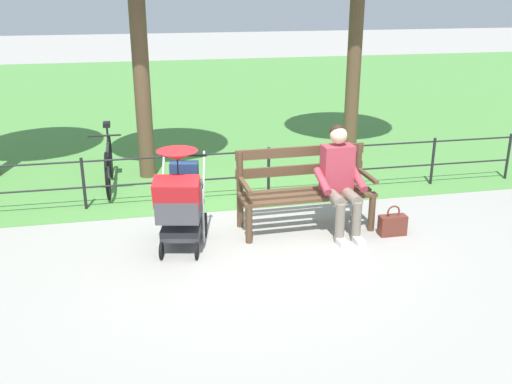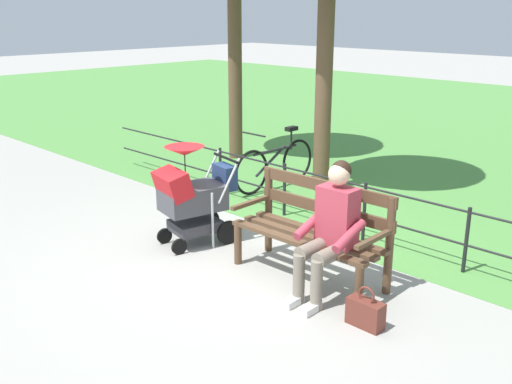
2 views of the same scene
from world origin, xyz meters
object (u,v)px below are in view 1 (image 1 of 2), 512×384
(park_bench, at_px, (304,185))
(person_on_bench, at_px, (340,177))
(bicycle, at_px, (109,163))
(stroller, at_px, (180,198))
(handbag, at_px, (392,225))

(park_bench, height_order, person_on_bench, person_on_bench)
(park_bench, relative_size, person_on_bench, 1.27)
(bicycle, bearing_deg, stroller, 110.26)
(park_bench, bearing_deg, bicycle, -40.10)
(person_on_bench, relative_size, handbag, 3.45)
(stroller, relative_size, bicycle, 0.69)
(park_bench, relative_size, handbag, 4.36)
(park_bench, xyz_separation_m, person_on_bench, (-0.36, 0.22, 0.15))
(handbag, distance_m, bicycle, 4.11)
(person_on_bench, xyz_separation_m, bicycle, (2.71, -2.20, -0.31))
(park_bench, distance_m, bicycle, 3.07)
(handbag, bearing_deg, stroller, -3.52)
(stroller, xyz_separation_m, bicycle, (0.85, -2.29, -0.23))
(person_on_bench, height_order, handbag, person_on_bench)
(person_on_bench, xyz_separation_m, stroller, (1.86, 0.09, -0.08))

